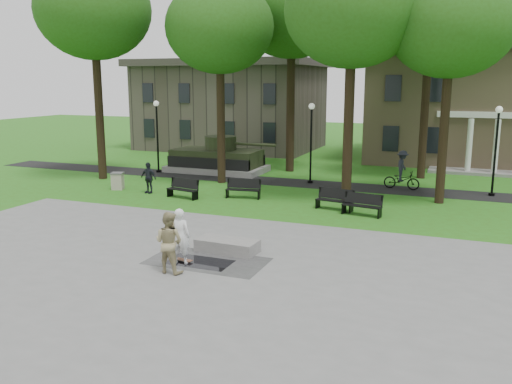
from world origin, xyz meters
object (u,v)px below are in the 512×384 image
(cyclist, at_px, (402,173))
(park_bench_0, at_px, (183,188))
(concrete_block, at_px, (227,246))
(skateboarder, at_px, (180,236))
(friend_watching, at_px, (169,242))
(trash_bin, at_px, (118,181))

(cyclist, bearing_deg, park_bench_0, 128.33)
(concrete_block, distance_m, skateboarder, 2.10)
(friend_watching, distance_m, park_bench_0, 11.33)
(friend_watching, distance_m, cyclist, 17.46)
(friend_watching, relative_size, park_bench_0, 1.07)
(concrete_block, relative_size, trash_bin, 2.29)
(cyclist, relative_size, park_bench_0, 1.18)
(concrete_block, bearing_deg, park_bench_0, 128.52)
(friend_watching, height_order, cyclist, cyclist)
(cyclist, bearing_deg, friend_watching, 168.49)
(concrete_block, xyz_separation_m, skateboarder, (-0.92, -1.75, 0.72))
(park_bench_0, distance_m, trash_bin, 4.57)
(skateboarder, relative_size, cyclist, 0.86)
(skateboarder, bearing_deg, cyclist, -121.02)
(skateboarder, distance_m, friend_watching, 0.85)
(skateboarder, distance_m, trash_bin, 13.75)
(park_bench_0, bearing_deg, skateboarder, -50.35)
(friend_watching, relative_size, cyclist, 0.90)
(skateboarder, xyz_separation_m, cyclist, (5.27, 15.83, -0.07))
(skateboarder, relative_size, friend_watching, 0.96)
(concrete_block, bearing_deg, friend_watching, -107.74)
(cyclist, height_order, park_bench_0, cyclist)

